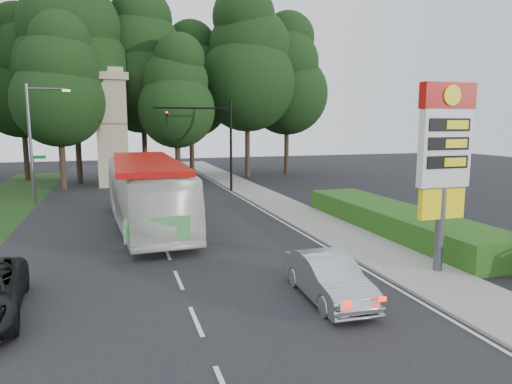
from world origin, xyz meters
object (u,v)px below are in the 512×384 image
object	(u,v)px
gas_station_pylon	(445,152)
transit_bus	(146,194)
traffic_signal_mast	(215,133)
streetlight_signs	(34,139)
monument	(112,127)
sedan_silver	(328,278)

from	to	relation	value
gas_station_pylon	transit_bus	world-z (taller)	gas_station_pylon
gas_station_pylon	traffic_signal_mast	size ratio (longest dim) A/B	0.95
gas_station_pylon	transit_bus	bearing A→B (deg)	131.48
streetlight_signs	transit_bus	bearing A→B (deg)	-54.28
monument	transit_bus	distance (m)	17.51
traffic_signal_mast	monument	xyz separation A→B (m)	(-7.68, 6.00, 0.43)
streetlight_signs	monument	bearing A→B (deg)	58.03
traffic_signal_mast	gas_station_pylon	bearing A→B (deg)	-80.91
monument	transit_bus	xyz separation A→B (m)	(1.58, -17.12, -3.31)
traffic_signal_mast	monument	size ratio (longest dim) A/B	0.72
traffic_signal_mast	transit_bus	world-z (taller)	traffic_signal_mast
monument	sedan_silver	bearing A→B (deg)	-77.91
transit_bus	sedan_silver	bearing A→B (deg)	-72.47
monument	sedan_silver	size ratio (longest dim) A/B	2.35
gas_station_pylon	sedan_silver	xyz separation A→B (m)	(-4.97, -1.09, -3.74)
sedan_silver	gas_station_pylon	bearing A→B (deg)	14.38
traffic_signal_mast	monument	world-z (taller)	monument
transit_bus	gas_station_pylon	bearing A→B (deg)	-52.23
traffic_signal_mast	streetlight_signs	world-z (taller)	streetlight_signs
monument	transit_bus	size ratio (longest dim) A/B	0.78
sedan_silver	traffic_signal_mast	bearing A→B (deg)	88.42
transit_bus	streetlight_signs	bearing A→B (deg)	122.01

